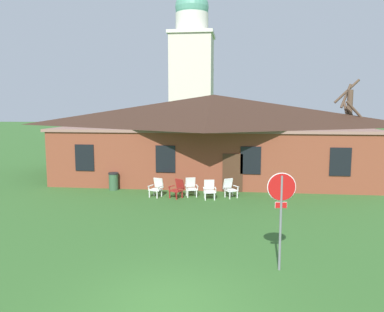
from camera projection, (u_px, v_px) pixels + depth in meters
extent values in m
plane|color=#336028|center=(166.00, 306.00, 9.09)|extent=(200.00, 200.00, 0.00)
cube|color=brown|center=(213.00, 152.00, 26.07)|extent=(18.65, 10.00, 3.20)
cube|color=#8C6458|center=(213.00, 127.00, 25.86)|extent=(19.02, 10.20, 0.16)
pyramid|color=#382319|center=(214.00, 110.00, 25.72)|extent=(19.39, 10.40, 2.05)
cube|color=black|center=(85.00, 158.00, 21.91)|extent=(1.10, 0.06, 1.50)
cube|color=black|center=(166.00, 159.00, 21.37)|extent=(1.10, 0.06, 1.50)
cube|color=black|center=(251.00, 160.00, 20.83)|extent=(1.10, 0.06, 1.50)
cube|color=black|center=(340.00, 162.00, 20.29)|extent=(1.10, 0.06, 1.50)
cube|color=#422819|center=(233.00, 173.00, 21.03)|extent=(1.10, 0.06, 2.10)
cube|color=beige|center=(192.00, 92.00, 45.79)|extent=(4.80, 4.80, 12.72)
cube|color=silver|center=(192.00, 35.00, 44.95)|extent=(5.18, 5.18, 0.36)
cylinder|color=silver|center=(192.00, 23.00, 44.78)|extent=(3.80, 3.80, 2.20)
sphere|color=#569E84|center=(192.00, 7.00, 44.56)|extent=(3.88, 3.88, 3.88)
cylinder|color=slate|center=(281.00, 223.00, 10.92)|extent=(0.07, 0.07, 2.75)
cylinder|color=white|center=(282.00, 187.00, 10.80)|extent=(0.80, 0.09, 0.81)
cylinder|color=#B71414|center=(282.00, 187.00, 10.77)|extent=(0.76, 0.09, 0.76)
cube|color=#B71414|center=(281.00, 205.00, 10.85)|extent=(0.32, 0.06, 0.16)
cube|color=white|center=(281.00, 205.00, 10.86)|extent=(0.34, 0.05, 0.18)
cube|color=silver|center=(157.00, 195.00, 19.63)|extent=(0.06, 0.06, 0.36)
cube|color=silver|center=(149.00, 194.00, 19.84)|extent=(0.06, 0.06, 0.36)
cube|color=silver|center=(162.00, 193.00, 20.03)|extent=(0.06, 0.06, 0.36)
cube|color=silver|center=(154.00, 192.00, 20.23)|extent=(0.06, 0.06, 0.36)
cube|color=silver|center=(156.00, 190.00, 19.90)|extent=(0.68, 0.67, 0.05)
cube|color=silver|center=(159.00, 183.00, 20.14)|extent=(0.55, 0.35, 0.54)
cube|color=silver|center=(160.00, 187.00, 19.73)|extent=(0.21, 0.46, 0.03)
cube|color=silver|center=(158.00, 189.00, 19.60)|extent=(0.05, 0.05, 0.22)
cube|color=silver|center=(150.00, 186.00, 19.99)|extent=(0.21, 0.46, 0.03)
cube|color=silver|center=(149.00, 188.00, 19.86)|extent=(0.05, 0.05, 0.22)
cube|color=maroon|center=(176.00, 196.00, 19.39)|extent=(0.07, 0.07, 0.36)
cube|color=maroon|center=(170.00, 195.00, 19.67)|extent=(0.07, 0.07, 0.36)
cube|color=maroon|center=(182.00, 195.00, 19.73)|extent=(0.07, 0.07, 0.36)
cube|color=maroon|center=(175.00, 193.00, 20.01)|extent=(0.07, 0.07, 0.36)
cube|color=maroon|center=(176.00, 191.00, 19.67)|extent=(0.73, 0.73, 0.05)
cube|color=maroon|center=(180.00, 184.00, 19.88)|extent=(0.54, 0.44, 0.54)
cube|color=maroon|center=(180.00, 188.00, 19.45)|extent=(0.30, 0.43, 0.03)
cube|color=maroon|center=(178.00, 190.00, 19.34)|extent=(0.06, 0.06, 0.22)
cube|color=maroon|center=(171.00, 186.00, 19.82)|extent=(0.30, 0.43, 0.03)
cube|color=maroon|center=(169.00, 189.00, 19.70)|extent=(0.06, 0.06, 0.22)
cube|color=silver|center=(196.00, 194.00, 19.86)|extent=(0.06, 0.06, 0.36)
cube|color=silver|center=(188.00, 194.00, 19.78)|extent=(0.06, 0.06, 0.36)
cube|color=silver|center=(195.00, 192.00, 20.30)|extent=(0.06, 0.06, 0.36)
cube|color=silver|center=(186.00, 192.00, 20.22)|extent=(0.06, 0.06, 0.36)
cube|color=silver|center=(191.00, 189.00, 20.01)|extent=(0.67, 0.65, 0.05)
cube|color=silver|center=(190.00, 182.00, 20.28)|extent=(0.55, 0.33, 0.54)
cube|color=silver|center=(197.00, 185.00, 20.02)|extent=(0.19, 0.47, 0.03)
cube|color=silver|center=(197.00, 188.00, 19.87)|extent=(0.05, 0.05, 0.22)
cube|color=silver|center=(186.00, 186.00, 19.92)|extent=(0.19, 0.47, 0.03)
cube|color=silver|center=(186.00, 189.00, 19.78)|extent=(0.05, 0.05, 0.22)
cube|color=white|center=(215.00, 197.00, 19.23)|extent=(0.06, 0.06, 0.36)
cube|color=white|center=(205.00, 197.00, 19.21)|extent=(0.06, 0.06, 0.36)
cube|color=white|center=(214.00, 195.00, 19.67)|extent=(0.06, 0.06, 0.36)
cube|color=white|center=(205.00, 195.00, 19.65)|extent=(0.06, 0.06, 0.36)
cube|color=white|center=(210.00, 192.00, 19.41)|extent=(0.61, 0.60, 0.05)
cube|color=white|center=(209.00, 185.00, 19.68)|extent=(0.54, 0.27, 0.54)
cube|color=white|center=(215.00, 188.00, 19.38)|extent=(0.13, 0.47, 0.03)
cube|color=white|center=(216.00, 191.00, 19.23)|extent=(0.05, 0.05, 0.22)
cube|color=white|center=(204.00, 188.00, 19.36)|extent=(0.13, 0.47, 0.03)
cube|color=white|center=(204.00, 191.00, 19.21)|extent=(0.05, 0.05, 0.22)
cube|color=white|center=(237.00, 195.00, 19.70)|extent=(0.07, 0.07, 0.36)
cube|color=white|center=(230.00, 196.00, 19.49)|extent=(0.07, 0.07, 0.36)
cube|color=white|center=(232.00, 193.00, 20.09)|extent=(0.07, 0.07, 0.36)
cube|color=white|center=(225.00, 194.00, 19.88)|extent=(0.07, 0.07, 0.36)
cube|color=white|center=(231.00, 190.00, 19.77)|extent=(0.74, 0.73, 0.05)
cube|color=white|center=(228.00, 183.00, 20.00)|extent=(0.53, 0.45, 0.54)
cube|color=white|center=(236.00, 186.00, 19.86)|extent=(0.31, 0.42, 0.03)
cube|color=white|center=(238.00, 189.00, 19.73)|extent=(0.06, 0.06, 0.22)
cube|color=white|center=(227.00, 187.00, 19.59)|extent=(0.31, 0.42, 0.03)
cube|color=white|center=(228.00, 190.00, 19.46)|extent=(0.06, 0.06, 0.22)
cylinder|color=brown|center=(348.00, 134.00, 25.39)|extent=(0.36, 0.36, 5.71)
cylinder|color=brown|center=(346.00, 96.00, 25.40)|extent=(0.84, 0.59, 1.60)
cylinder|color=brown|center=(347.00, 91.00, 25.78)|extent=(1.64, 0.22, 1.63)
cylinder|color=brown|center=(351.00, 115.00, 24.89)|extent=(0.83, 0.25, 1.20)
cylinder|color=brown|center=(357.00, 113.00, 24.47)|extent=(1.60, 0.71, 1.52)
cylinder|color=brown|center=(346.00, 111.00, 25.15)|extent=(0.35, 0.68, 1.12)
cylinder|color=#335638|center=(114.00, 182.00, 21.61)|extent=(0.52, 0.52, 0.90)
cylinder|color=black|center=(113.00, 173.00, 21.55)|extent=(0.56, 0.56, 0.08)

